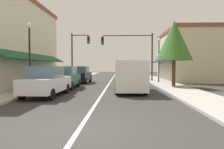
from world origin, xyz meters
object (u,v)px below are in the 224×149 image
object	(u,v)px
street_lamp_right_mid	(159,53)
traffic_signal_mast_arm	(134,48)
parked_car_nearest_left	(47,82)
van_in_lane	(129,75)
parked_car_second_left	(65,77)
parked_car_third_left	(81,75)
traffic_signal_left_corner	(78,50)
tree_right_near	(174,41)
street_lamp_left_near	(30,46)

from	to	relation	value
street_lamp_right_mid	traffic_signal_mast_arm	bearing A→B (deg)	142.08
parked_car_nearest_left	street_lamp_right_mid	xyz separation A→B (m)	(8.36, 9.59, 2.29)
van_in_lane	traffic_signal_mast_arm	xyz separation A→B (m)	(0.90, 9.11, 2.71)
parked_car_second_left	parked_car_third_left	distance (m)	5.22
parked_car_third_left	van_in_lane	distance (m)	8.53
traffic_signal_left_corner	tree_right_near	size ratio (longest dim) A/B	1.04
parked_car_nearest_left	traffic_signal_left_corner	size ratio (longest dim) A/B	0.71
parked_car_second_left	traffic_signal_left_corner	distance (m)	9.05
tree_right_near	street_lamp_left_near	bearing A→B (deg)	-159.83
traffic_signal_left_corner	street_lamp_left_near	xyz separation A→B (m)	(-0.80, -11.15, -0.61)
parked_car_second_left	traffic_signal_left_corner	size ratio (longest dim) A/B	0.71
tree_right_near	parked_car_second_left	bearing A→B (deg)	-171.96
van_in_lane	traffic_signal_left_corner	xyz separation A→B (m)	(-5.89, 10.32, 2.62)
van_in_lane	tree_right_near	xyz separation A→B (m)	(3.86, 3.04, 2.78)
parked_car_nearest_left	street_lamp_left_near	distance (m)	3.27
parked_car_second_left	street_lamp_right_mid	bearing A→B (deg)	31.38
parked_car_second_left	street_lamp_left_near	size ratio (longest dim) A/B	0.89
traffic_signal_left_corner	van_in_lane	bearing A→B (deg)	-60.28
traffic_signal_mast_arm	tree_right_near	xyz separation A→B (m)	(2.96, -6.07, 0.06)
traffic_signal_mast_arm	street_lamp_right_mid	xyz separation A→B (m)	(2.50, -1.95, -0.69)
van_in_lane	traffic_signal_left_corner	bearing A→B (deg)	118.33
van_in_lane	parked_car_second_left	bearing A→B (deg)	159.09
van_in_lane	tree_right_near	distance (m)	5.65
parked_car_second_left	street_lamp_right_mid	world-z (taller)	street_lamp_right_mid
street_lamp_right_mid	tree_right_near	bearing A→B (deg)	-83.59
traffic_signal_mast_arm	street_lamp_right_mid	distance (m)	3.24
traffic_signal_left_corner	street_lamp_right_mid	xyz separation A→B (m)	(9.29, -3.15, -0.60)
traffic_signal_mast_arm	traffic_signal_left_corner	world-z (taller)	traffic_signal_left_corner
parked_car_third_left	traffic_signal_mast_arm	distance (m)	6.81
street_lamp_left_near	street_lamp_right_mid	bearing A→B (deg)	38.40
street_lamp_left_near	street_lamp_right_mid	world-z (taller)	street_lamp_right_mid
parked_car_nearest_left	parked_car_third_left	size ratio (longest dim) A/B	1.00
parked_car_nearest_left	street_lamp_left_near	bearing A→B (deg)	139.20
parked_car_nearest_left	traffic_signal_mast_arm	size ratio (longest dim) A/B	0.70
traffic_signal_left_corner	parked_car_second_left	bearing A→B (deg)	-84.33
parked_car_third_left	street_lamp_right_mid	distance (m)	8.57
parked_car_second_left	tree_right_near	bearing A→B (deg)	6.91
van_in_lane	street_lamp_left_near	xyz separation A→B (m)	(-6.69, -0.83, 2.01)
parked_car_third_left	street_lamp_right_mid	size ratio (longest dim) A/B	0.88
parked_car_nearest_left	van_in_lane	world-z (taller)	van_in_lane
parked_car_second_left	street_lamp_right_mid	xyz separation A→B (m)	(8.44, 5.38, 2.29)
street_lamp_right_mid	tree_right_near	xyz separation A→B (m)	(0.46, -4.12, 0.75)
parked_car_third_left	tree_right_near	xyz separation A→B (m)	(8.72, -3.96, 3.04)
traffic_signal_left_corner	street_lamp_left_near	distance (m)	11.20
parked_car_nearest_left	van_in_lane	bearing A→B (deg)	27.64
parked_car_third_left	van_in_lane	bearing A→B (deg)	-54.32
parked_car_third_left	van_in_lane	size ratio (longest dim) A/B	0.79
street_lamp_left_near	street_lamp_right_mid	xyz separation A→B (m)	(10.09, 8.00, 0.02)
parked_car_nearest_left	street_lamp_right_mid	bearing A→B (deg)	50.56
parked_car_nearest_left	traffic_signal_mast_arm	world-z (taller)	traffic_signal_mast_arm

